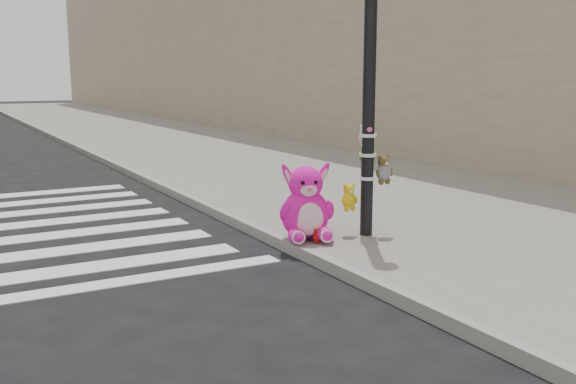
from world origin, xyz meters
TOP-DOWN VIEW (x-y plane):
  - ground at (0.00, 0.00)m, footprint 120.00×120.00m
  - sidewalk_near at (5.00, 10.00)m, footprint 7.00×80.00m
  - curb_edge at (1.55, 10.00)m, footprint 0.12×80.00m
  - bld_near at (10.50, 20.00)m, footprint 5.00×60.00m
  - signal_pole at (2.62, 1.82)m, footprint 0.68×0.50m
  - pink_bunny at (1.79, 1.98)m, footprint 0.78×0.86m
  - red_teddy at (1.80, 1.72)m, footprint 0.14×0.11m

SIDE VIEW (x-z plane):
  - ground at x=0.00m, z-range 0.00..0.00m
  - sidewalk_near at x=5.00m, z-range 0.00..0.14m
  - curb_edge at x=1.55m, z-range -0.01..0.15m
  - red_teddy at x=1.80m, z-range 0.14..0.33m
  - pink_bunny at x=1.79m, z-range 0.05..1.04m
  - signal_pole at x=2.62m, z-range -0.21..3.79m
  - bld_near at x=10.50m, z-range 0.00..10.00m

